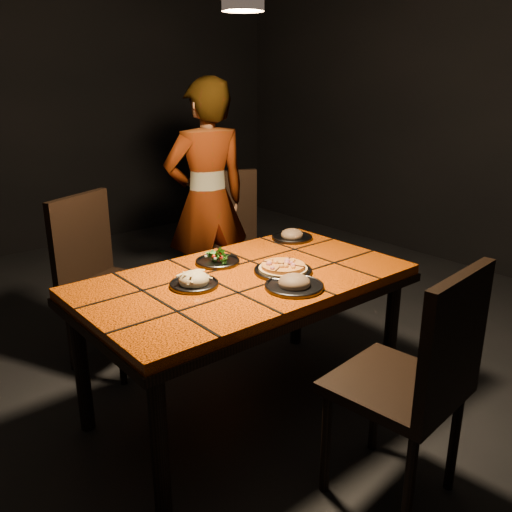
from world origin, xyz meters
TOP-DOWN VIEW (x-y plane):
  - room_shell at (0.00, 0.00)m, footprint 6.04×7.04m
  - dining_table at (0.00, 0.00)m, footprint 1.62×0.92m
  - chair_near at (0.10, -0.95)m, footprint 0.52×0.52m
  - chair_far_left at (-0.34, 0.97)m, footprint 0.61×0.61m
  - chair_far_right at (0.71, 1.07)m, footprint 0.62×0.62m
  - diner at (0.58, 1.14)m, footprint 0.68×0.52m
  - plate_pizza at (0.18, -0.08)m, footprint 0.33×0.33m
  - plate_pasta at (-0.27, 0.05)m, footprint 0.23×0.23m
  - plate_salad at (0.01, 0.24)m, footprint 0.23×0.23m
  - plate_mushroom_a at (0.08, -0.27)m, footprint 0.28×0.28m
  - plate_mushroom_b at (0.61, 0.31)m, footprint 0.25×0.25m

SIDE VIEW (x-z plane):
  - chair_far_left at x=-0.34m, z-range 0.07..1.10m
  - chair_far_right at x=0.71m, z-range 0.08..1.11m
  - chair_near at x=0.10m, z-range 0.08..1.11m
  - dining_table at x=0.00m, z-range 0.30..1.05m
  - plate_pizza at x=0.18m, z-range 0.75..0.79m
  - plate_pasta at x=-0.27m, z-range 0.73..0.81m
  - plate_mushroom_b at x=0.61m, z-range 0.73..0.81m
  - plate_mushroom_a at x=0.08m, z-range 0.73..0.82m
  - plate_salad at x=0.01m, z-range 0.74..0.81m
  - diner at x=0.58m, z-range 0.00..1.68m
  - room_shell at x=0.00m, z-range -0.04..3.04m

